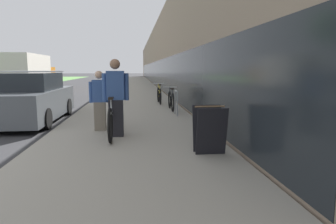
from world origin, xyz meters
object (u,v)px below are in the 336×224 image
object	(u,v)px
cruiser_bike_nearest	(171,100)
moving_truck	(26,73)
bike_rack_hoop	(176,100)
sandwich_board_sign	(209,129)
person_rider	(116,98)
tandem_bicycle	(114,117)
person_bystander	(100,101)
cruiser_bike_middle	(159,95)
parked_sedan_curbside	(31,99)

from	to	relation	value
cruiser_bike_nearest	moving_truck	xyz separation A→B (m)	(-9.06, 10.99, 0.88)
bike_rack_hoop	sandwich_board_sign	distance (m)	4.69
person_rider	moving_truck	bearing A→B (deg)	115.28
bike_rack_hoop	moving_truck	world-z (taller)	moving_truck
sandwich_board_sign	moving_truck	bearing A→B (deg)	118.11
bike_rack_hoop	tandem_bicycle	bearing A→B (deg)	-125.50
person_bystander	sandwich_board_sign	xyz separation A→B (m)	(2.28, -2.38, -0.32)
cruiser_bike_nearest	cruiser_bike_middle	world-z (taller)	cruiser_bike_middle
tandem_bicycle	cruiser_bike_nearest	size ratio (longest dim) A/B	1.68
bike_rack_hoop	cruiser_bike_middle	bearing A→B (deg)	94.69
tandem_bicycle	parked_sedan_curbside	distance (m)	3.71
sandwich_board_sign	parked_sedan_curbside	distance (m)	6.45
tandem_bicycle	person_rider	world-z (taller)	person_rider
sandwich_board_sign	moving_truck	world-z (taller)	moving_truck
sandwich_board_sign	cruiser_bike_middle	bearing A→B (deg)	91.90
tandem_bicycle	cruiser_bike_nearest	bearing A→B (deg)	64.39
person_rider	cruiser_bike_nearest	bearing A→B (deg)	67.24
bike_rack_hoop	parked_sedan_curbside	distance (m)	4.67
cruiser_bike_nearest	cruiser_bike_middle	size ratio (longest dim) A/B	0.91
person_bystander	parked_sedan_curbside	bearing A→B (deg)	138.51
bike_rack_hoop	parked_sedan_curbside	xyz separation A→B (m)	(-4.67, -0.22, 0.10)
person_bystander	parked_sedan_curbside	world-z (taller)	person_bystander
parked_sedan_curbside	cruiser_bike_nearest	bearing A→B (deg)	17.84
tandem_bicycle	person_bystander	size ratio (longest dim) A/B	1.84
cruiser_bike_middle	parked_sedan_curbside	size ratio (longest dim) A/B	0.41
bike_rack_hoop	sandwich_board_sign	bearing A→B (deg)	-90.23
person_bystander	bike_rack_hoop	bearing A→B (deg)	45.23
cruiser_bike_middle	tandem_bicycle	bearing A→B (deg)	-104.61
parked_sedan_curbside	bike_rack_hoop	bearing A→B (deg)	2.64
person_rider	moving_truck	size ratio (longest dim) A/B	0.27
person_bystander	bike_rack_hoop	xyz separation A→B (m)	(2.30, 2.31, -0.25)
bike_rack_hoop	moving_truck	size ratio (longest dim) A/B	0.12
moving_truck	person_rider	bearing A→B (deg)	-64.72
tandem_bicycle	cruiser_bike_middle	size ratio (longest dim) A/B	1.53
cruiser_bike_middle	sandwich_board_sign	bearing A→B (deg)	-88.10
cruiser_bike_nearest	moving_truck	bearing A→B (deg)	129.51
tandem_bicycle	sandwich_board_sign	world-z (taller)	tandem_bicycle
cruiser_bike_middle	cruiser_bike_nearest	bearing A→B (deg)	-83.16
bike_rack_hoop	person_rider	bearing A→B (deg)	-121.01
person_bystander	cruiser_bike_nearest	world-z (taller)	person_bystander
bike_rack_hoop	moving_truck	bearing A→B (deg)	126.50
cruiser_bike_middle	parked_sedan_curbside	bearing A→B (deg)	-139.13
tandem_bicycle	cruiser_bike_middle	world-z (taller)	tandem_bicycle
person_rider	cruiser_bike_nearest	distance (m)	4.74
cruiser_bike_nearest	parked_sedan_curbside	world-z (taller)	parked_sedan_curbside
tandem_bicycle	person_rider	distance (m)	0.62
cruiser_bike_middle	parked_sedan_curbside	distance (m)	5.79
cruiser_bike_middle	bike_rack_hoop	bearing A→B (deg)	-85.31
tandem_bicycle	moving_truck	size ratio (longest dim) A/B	0.41
sandwich_board_sign	bike_rack_hoop	bearing A→B (deg)	89.77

